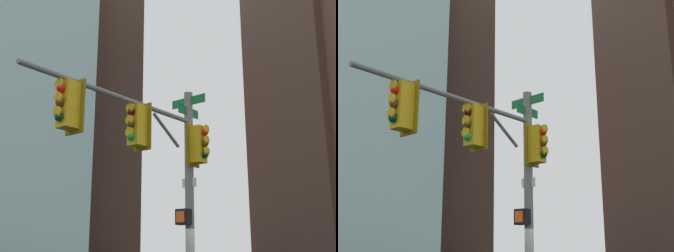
# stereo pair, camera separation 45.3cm
# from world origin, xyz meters

# --- Properties ---
(signal_pole_assembly) EXTENTS (3.71, 4.81, 6.24)m
(signal_pole_assembly) POSITION_xyz_m (0.67, -1.45, 4.20)
(signal_pole_assembly) COLOR slate
(signal_pole_assembly) RESTS_ON ground_plane
(building_brick_farside) EXTENTS (20.94, 15.85, 41.71)m
(building_brick_farside) POSITION_xyz_m (-56.81, -0.94, 20.85)
(building_brick_farside) COLOR #4C3328
(building_brick_farside) RESTS_ON ground_plane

